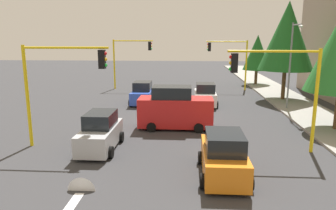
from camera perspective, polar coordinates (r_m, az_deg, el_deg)
name	(u,v)px	position (r m, az deg, el deg)	size (l,w,h in m)	color
ground_plane	(173,120)	(22.83, 0.91, -2.75)	(120.00, 120.00, 0.00)	#353538
sidewalk_kerb	(298,106)	(29.21, 22.48, -0.25)	(80.00, 4.00, 0.15)	gray
lane_arrow_near	(77,197)	(12.71, -16.09, -15.71)	(2.40, 1.10, 1.10)	silver
traffic_signal_far_right	(130,54)	(36.72, -6.96, 9.09)	(0.36, 4.59, 5.65)	yellow
traffic_signal_near_left	(280,79)	(16.80, 19.51, 4.37)	(0.36, 4.59, 5.32)	yellow
traffic_signal_far_left	(230,55)	(36.39, 11.15, 8.84)	(0.36, 4.59, 5.56)	yellow
traffic_signal_near_right	(59,76)	(17.52, -19.02, 5.03)	(0.36, 4.59, 5.48)	yellow
street_lamp_curbside	(292,57)	(26.95, 21.50, 8.06)	(2.15, 0.28, 7.00)	slate
tree_roadside_far	(257,53)	(40.96, 15.82, 9.09)	(3.41, 3.41, 6.20)	brown
tree_roadside_mid	(287,36)	(31.34, 20.73, 11.55)	(4.95, 4.95, 9.08)	brown
delivery_van_red	(175,109)	(20.57, 1.28, -0.73)	(2.22, 4.80, 2.77)	red
car_orange	(224,156)	(13.78, 10.01, -9.10)	(4.05, 2.06, 1.98)	orange
car_white	(205,95)	(27.83, 6.71, 1.75)	(3.74, 2.11, 1.98)	white
car_silver	(100,133)	(17.18, -12.12, -4.91)	(4.00, 1.92, 1.98)	#B2B5BA
car_blue	(142,94)	(28.48, -4.63, 2.03)	(3.77, 2.04, 1.98)	blue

